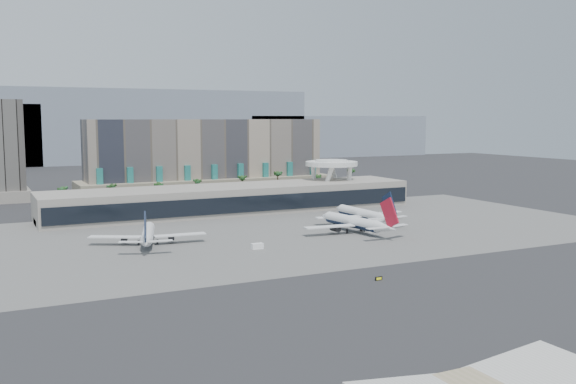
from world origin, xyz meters
name	(u,v)px	position (x,y,z in m)	size (l,w,h in m)	color
ground	(366,259)	(0.00, 0.00, 0.00)	(900.00, 900.00, 0.00)	#232326
apron_pad	(287,231)	(0.00, 55.00, 0.03)	(260.00, 130.00, 0.06)	#5B5B59
mountain_ridge	(124,131)	(27.88, 470.00, 29.89)	(680.00, 60.00, 70.00)	gray
hotel	(207,165)	(10.00, 174.41, 16.81)	(140.00, 30.00, 42.00)	tan
terminal	(234,198)	(0.00, 109.84, 6.52)	(170.00, 32.50, 14.50)	#A0978C
saucer_structure	(331,167)	(55.00, 116.00, 18.45)	(26.00, 26.00, 21.89)	white
palm_row	(221,182)	(7.00, 145.00, 10.50)	(157.80, 2.80, 13.10)	brown
airliner_left	(148,234)	(-54.18, 51.18, 3.54)	(38.25, 39.64, 14.04)	white
airliner_centre	(356,222)	(21.52, 40.20, 3.84)	(42.58, 44.07, 15.24)	white
airliner_right	(363,214)	(35.98, 57.62, 3.71)	(41.42, 42.64, 14.72)	white
service_vehicle_a	(257,246)	(-23.92, 28.13, 0.96)	(3.92, 1.92, 1.92)	white
service_vehicle_b	(370,230)	(26.65, 38.27, 0.78)	(3.04, 1.74, 1.56)	white
taxiway_sign	(379,278)	(-11.40, -23.39, 0.50)	(2.24, 0.47, 1.01)	black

